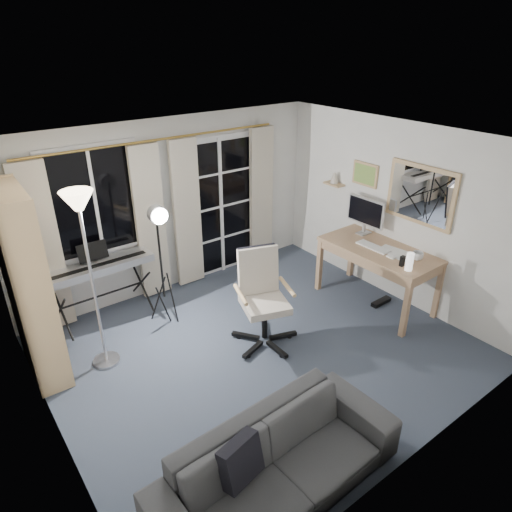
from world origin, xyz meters
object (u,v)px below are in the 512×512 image
(torchiere_lamp, at_px, (83,230))
(monitor, at_px, (366,213))
(bookshelf, at_px, (25,293))
(office_chair, at_px, (261,289))
(keyboard_piano, at_px, (98,269))
(desk, at_px, (379,255))
(sofa, at_px, (279,455))
(studio_light, at_px, (159,229))
(mug, at_px, (418,255))

(torchiere_lamp, xyz_separation_m, monitor, (3.61, -0.52, -0.49))
(bookshelf, relative_size, torchiere_lamp, 1.03)
(monitor, bearing_deg, bookshelf, 168.18)
(bookshelf, relative_size, monitor, 3.50)
(monitor, bearing_deg, torchiere_lamp, 170.77)
(office_chair, bearing_deg, keyboard_piano, 150.85)
(bookshelf, height_order, office_chair, bookshelf)
(desk, distance_m, sofa, 3.24)
(monitor, bearing_deg, desk, -114.50)
(bookshelf, distance_m, keyboard_piano, 1.09)
(keyboard_piano, xyz_separation_m, studio_light, (0.61, -0.54, 0.56))
(keyboard_piano, xyz_separation_m, sofa, (0.21, -3.25, -0.34))
(desk, height_order, mug, mug)
(keyboard_piano, distance_m, desk, 3.58)
(studio_light, bearing_deg, torchiere_lamp, -160.05)
(studio_light, height_order, sofa, studio_light)
(torchiere_lamp, distance_m, desk, 3.66)
(torchiere_lamp, distance_m, monitor, 3.68)
(desk, relative_size, mug, 11.47)
(sofa, bearing_deg, studio_light, 79.73)
(mug, relative_size, sofa, 0.06)
(torchiere_lamp, relative_size, studio_light, 1.24)
(desk, relative_size, sofa, 0.74)
(bookshelf, relative_size, desk, 1.34)
(studio_light, xyz_separation_m, sofa, (-0.40, -2.71, -0.89))
(torchiere_lamp, height_order, office_chair, torchiere_lamp)
(torchiere_lamp, relative_size, mug, 14.95)
(bookshelf, height_order, sofa, bookshelf)
(keyboard_piano, relative_size, mug, 10.06)
(bookshelf, xyz_separation_m, mug, (4.11, -1.76, -0.09))
(desk, distance_m, mug, 0.54)
(keyboard_piano, bearing_deg, office_chair, -48.42)
(bookshelf, bearing_deg, office_chair, -20.94)
(keyboard_piano, distance_m, mug, 3.94)
(torchiere_lamp, bearing_deg, studio_light, 17.28)
(keyboard_piano, bearing_deg, monitor, -23.24)
(office_chair, bearing_deg, monitor, 22.76)
(studio_light, xyz_separation_m, mug, (2.59, -1.76, -0.41))
(monitor, relative_size, sofa, 0.28)
(keyboard_piano, distance_m, studio_light, 0.99)
(bookshelf, bearing_deg, studio_light, 1.92)
(monitor, bearing_deg, office_chair, -176.52)
(monitor, height_order, mug, monitor)
(studio_light, bearing_deg, keyboard_piano, 141.05)
(mug, bearing_deg, bookshelf, 156.84)
(studio_light, distance_m, mug, 3.16)
(office_chair, bearing_deg, bookshelf, 175.63)
(desk, bearing_deg, sofa, -154.37)
(torchiere_lamp, bearing_deg, desk, -15.95)
(office_chair, distance_m, sofa, 2.12)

